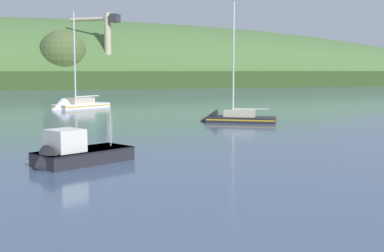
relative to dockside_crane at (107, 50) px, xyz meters
The scene contains 5 objects.
far_shoreline_hill 44.06m from the dockside_crane, 120.48° to the left, with size 512.07×128.37×49.75m.
dockside_crane is the anchor object (origin of this frame).
sailboat_far_left 119.66m from the dockside_crane, 90.29° to the right, with size 8.15×6.07×13.57m.
sailboat_outer_reach 97.01m from the dockside_crane, 99.19° to the right, with size 9.22×7.81×14.96m.
fishing_boat_moored 141.42m from the dockside_crane, 97.21° to the right, with size 6.43×5.25×3.94m.
Camera 1 is at (-3.74, 0.90, 5.39)m, focal length 48.75 mm.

